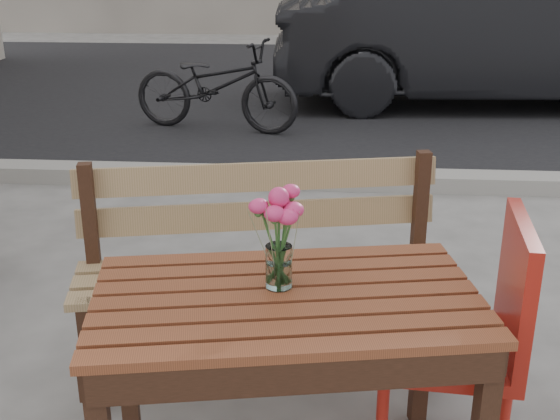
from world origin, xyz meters
name	(u,v)px	position (x,y,z in m)	size (l,w,h in m)	color
street	(306,119)	(0.00, 5.06, 0.03)	(30.00, 8.12, 0.12)	black
main_table	(287,329)	(0.15, -0.15, 0.60)	(1.27, 0.88, 0.72)	brown
main_bench	(262,244)	(0.00, 0.58, 0.56)	(1.56, 0.73, 0.93)	#95784D
red_chair	(472,331)	(0.74, -0.01, 0.53)	(0.49, 0.49, 0.92)	#A71D12
main_vase	(279,226)	(0.12, -0.10, 0.92)	(0.18, 0.18, 0.32)	white
parked_car	(485,36)	(1.94, 6.07, 0.77)	(1.63, 4.66, 1.54)	black
bicycle	(215,85)	(-0.86, 4.66, 0.44)	(0.58, 1.67, 0.88)	black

